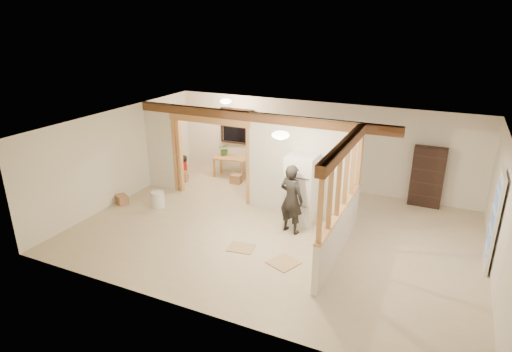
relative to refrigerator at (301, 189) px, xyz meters
The scene contains 30 objects.
floor 1.22m from the refrigerator, 113.18° to the right, with size 9.00×6.50×0.01m, color beige.
ceiling 1.87m from the refrigerator, 113.18° to the right, with size 9.00×6.50×0.01m, color white.
wall_back 2.50m from the refrigerator, 97.99° to the left, with size 9.00×0.01×2.50m, color silver.
wall_front 4.09m from the refrigerator, 94.85° to the right, with size 9.00×0.01×2.50m, color silver.
wall_left 4.93m from the refrigerator, behind, with size 0.01×6.50×2.50m, color silver.
wall_right 4.25m from the refrigerator, 10.93° to the right, with size 0.01×6.50×2.50m, color silver.
partition_left_stub 4.43m from the refrigerator, behind, with size 0.90×0.12×2.50m, color silver.
partition_center 0.59m from the refrigerator, 109.88° to the left, with size 2.80×0.12×2.50m, color silver.
doorway_frame 2.78m from the refrigerator, behind, with size 2.46×0.14×2.20m, color tan.
header_beam_back 2.08m from the refrigerator, 163.53° to the left, with size 7.00×0.18×0.22m, color brown.
header_beam_right 2.32m from the refrigerator, 43.75° to the right, with size 0.18×3.30×0.22m, color brown.
pony_wall 1.77m from the refrigerator, 43.75° to the right, with size 0.12×3.20×1.00m, color silver.
stud_partition 1.92m from the refrigerator, 43.75° to the right, with size 0.14×3.20×1.32m, color tan.
window_back 3.84m from the refrigerator, 141.19° to the left, with size 1.12×0.10×1.10m, color black.
french_door 4.10m from the refrigerator, ahead, with size 0.12×0.86×2.00m, color white.
ceiling_dome_main 2.09m from the refrigerator, 91.92° to the right, with size 0.36×0.36×0.16m, color #FFEABF.
ceiling_dome_util 3.61m from the refrigerator, 152.23° to the left, with size 0.32×0.32×0.14m, color #FFEABF.
hanging_bulb 2.81m from the refrigerator, 161.21° to the left, with size 0.07×0.07×0.07m, color #FFD88C.
refrigerator is the anchor object (origin of this frame).
woman 0.65m from the refrigerator, 90.47° to the right, with size 0.60×0.39×1.65m, color black.
work_table 3.62m from the refrigerator, 146.50° to the left, with size 1.04×0.52×0.66m, color tan.
potted_plant 3.84m from the refrigerator, 147.54° to the left, with size 0.36×0.31×0.40m, color #2B5523.
shop_vac 4.63m from the refrigerator, 163.72° to the left, with size 0.52×0.52×0.67m, color #A41309.
bookshelf 3.50m from the refrigerator, 39.87° to the left, with size 0.81×0.27×1.62m, color black.
bucket 3.80m from the refrigerator, 167.06° to the right, with size 0.34×0.34×0.43m, color silver.
box_util_a 3.13m from the refrigerator, 148.73° to the left, with size 0.32×0.27×0.27m, color #A77951.
box_util_b 4.35m from the refrigerator, 166.20° to the left, with size 0.31×0.31×0.29m, color #A77951.
box_front 4.84m from the refrigerator, 166.85° to the right, with size 0.31×0.25×0.25m, color #A77951.
floor_panel_near 2.20m from the refrigerator, 79.89° to the right, with size 0.54×0.54×0.02m, color tan.
floor_panel_far 2.13m from the refrigerator, 110.94° to the right, with size 0.56×0.45×0.02m, color tan.
Camera 1 is at (3.39, -8.29, 4.70)m, focal length 30.00 mm.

